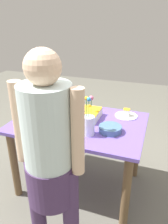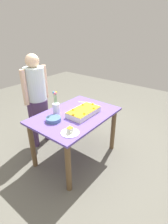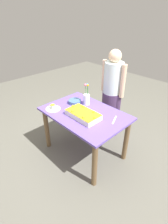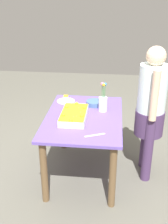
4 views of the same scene
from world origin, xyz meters
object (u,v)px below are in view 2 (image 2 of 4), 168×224
cake_knife (85,102)px  fruit_bowl (53,119)px  person_standing (37,96)px  flower_vase (56,108)px  serving_plate_with_slice (70,132)px  sheet_cake (84,112)px

cake_knife → fruit_bowl: (-0.73, -0.06, 0.02)m
person_standing → fruit_bowl: bearing=-20.9°
flower_vase → person_standing: 0.52m
serving_plate_with_slice → person_standing: bearing=72.3°
sheet_cake → fruit_bowl: bearing=154.0°
serving_plate_with_slice → person_standing: 1.03m
fruit_bowl → serving_plate_with_slice: bearing=-102.0°
sheet_cake → serving_plate_with_slice: 0.49m
cake_knife → person_standing: bearing=17.0°
serving_plate_with_slice → fruit_bowl: (0.08, 0.35, 0.01)m
sheet_cake → flower_vase: 0.38m
cake_knife → fruit_bowl: size_ratio=1.06×
fruit_bowl → flower_vase: bearing=34.1°
serving_plate_with_slice → person_standing: person_standing is taller
serving_plate_with_slice → cake_knife: size_ratio=1.05×
sheet_cake → flower_vase: bearing=128.2°
serving_plate_with_slice → flower_vase: (0.23, 0.46, 0.08)m
fruit_bowl → person_standing: size_ratio=0.13×
flower_vase → person_standing: size_ratio=0.22×
flower_vase → person_standing: bearing=81.1°
flower_vase → fruit_bowl: size_ratio=1.75×
sheet_cake → serving_plate_with_slice: bearing=-160.2°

